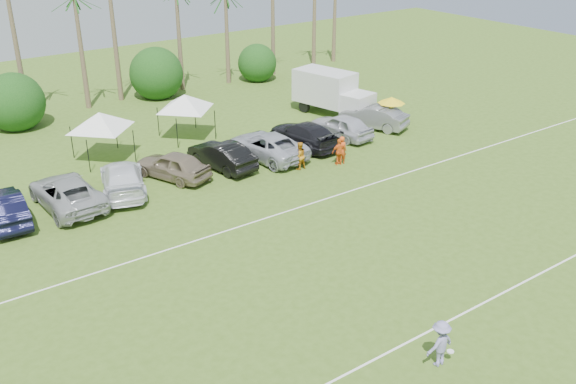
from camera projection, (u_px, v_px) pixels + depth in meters
ground at (460, 363)px, 23.78m from camera, size 120.00×120.00×0.00m
field_lines at (325, 270)px, 29.68m from camera, size 80.00×12.10×0.01m
palm_tree_4 at (26, 22)px, 46.53m from camera, size 2.40×2.40×8.90m
palm_tree_5 at (78, 4)px, 48.28m from camera, size 2.40×2.40×9.90m
palm_tree_8 at (227, 1)px, 55.54m from camera, size 2.40×2.40×8.90m
bush_tree_1 at (8, 99)px, 48.59m from camera, size 4.00×4.00×4.00m
bush_tree_2 at (154, 75)px, 54.95m from camera, size 4.00×4.00×4.00m
bush_tree_3 at (252, 60)px, 60.25m from camera, size 4.00×4.00×4.00m
sideline_player_a at (341, 150)px, 41.16m from camera, size 0.80×0.68×1.87m
sideline_player_b at (299, 156)px, 40.35m from camera, size 0.88×0.69×1.80m
sideline_player_c at (339, 152)px, 41.04m from camera, size 1.10×0.69×1.74m
box_truck at (333, 92)px, 50.18m from camera, size 3.86×6.91×3.36m
canopy_tent_left at (99, 112)px, 40.81m from camera, size 4.67×4.67×3.79m
canopy_tent_right at (184, 95)px, 44.72m from camera, size 4.58×4.58×3.71m
market_umbrella at (392, 100)px, 47.42m from camera, size 2.04×2.04×2.28m
frisbee_player at (440, 343)px, 23.35m from camera, size 1.22×0.71×1.87m
parked_car_1 at (5, 208)px, 33.73m from camera, size 2.08×5.26×1.70m
parked_car_2 at (67, 193)px, 35.44m from camera, size 3.04×6.23×1.70m
parked_car_3 at (123, 178)px, 37.22m from camera, size 4.11×6.33×1.70m
parked_car_4 at (173, 165)px, 39.05m from camera, size 3.73×5.39×1.70m
parked_car_5 at (222, 155)px, 40.57m from camera, size 2.52×5.38×1.70m
parked_car_6 at (267, 146)px, 42.14m from camera, size 3.58×6.44×1.70m
parked_car_7 at (304, 134)px, 44.10m from camera, size 2.70×5.99×1.70m
parked_car_8 at (341, 126)px, 45.75m from camera, size 2.53×5.19×1.70m
parked_car_9 at (373, 117)px, 47.66m from camera, size 3.66×5.47×1.70m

